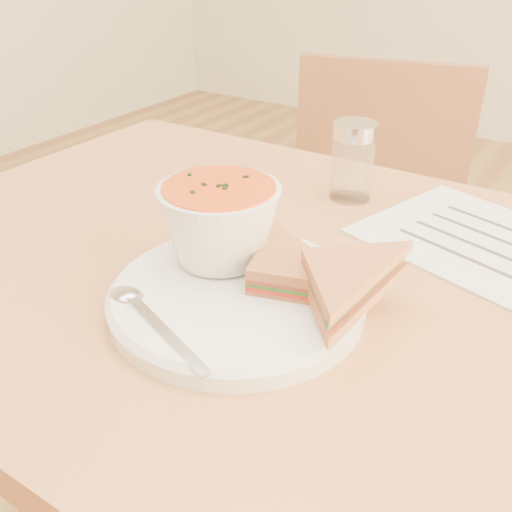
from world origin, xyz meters
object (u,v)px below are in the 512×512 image
Objects in this scene: chair_far at (357,279)px; condiment_shaker at (352,161)px; plate at (237,298)px; soup_bowl at (220,227)px; dining_table at (269,481)px.

condiment_shaker reaches higher than chair_far.
soup_bowl is at bearing 141.08° from plate.
dining_table is 0.39m from plate.
plate is (0.01, -0.09, 0.38)m from dining_table.
chair_far reaches higher than dining_table.
chair_far is at bearing 100.03° from plate.
dining_table is at bearing 60.29° from soup_bowl.
condiment_shaker is at bearing 90.65° from dining_table.
plate is 2.39× the size of condiment_shaker.
soup_bowl reaches higher than dining_table.
dining_table is at bearing -89.35° from condiment_shaker.
condiment_shaker is (-0.02, 0.30, 0.05)m from plate.
soup_bowl reaches higher than chair_far.
chair_far is (-0.09, 0.51, 0.05)m from dining_table.
plate is at bearing -38.92° from soup_bowl.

